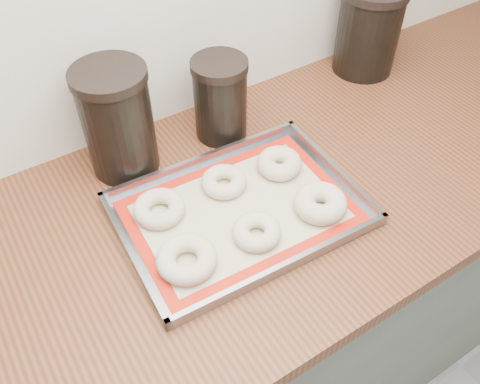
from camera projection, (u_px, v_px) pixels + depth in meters
cabinet at (307, 282)px, 1.44m from camera, size 3.00×0.65×0.86m
countertop at (326, 167)px, 1.12m from camera, size 3.06×0.68×0.04m
baking_tray at (240, 211)px, 0.99m from camera, size 0.48×0.35×0.03m
baking_mat at (240, 211)px, 0.99m from camera, size 0.43×0.31×0.00m
bagel_front_left at (187, 259)px, 0.89m from camera, size 0.12×0.12×0.04m
bagel_front_mid at (257, 232)px, 0.94m from camera, size 0.12×0.12×0.03m
bagel_front_right at (320, 203)px, 0.98m from camera, size 0.13×0.13×0.04m
bagel_back_left at (159, 209)px, 0.98m from camera, size 0.11×0.11×0.03m
bagel_back_mid at (224, 182)px, 1.03m from camera, size 0.10×0.10×0.03m
bagel_back_right at (279, 163)px, 1.06m from camera, size 0.11×0.11×0.04m
canister_left at (118, 121)px, 1.01m from camera, size 0.15×0.15×0.23m
canister_mid at (220, 99)px, 1.10m from camera, size 0.12×0.12×0.19m
canister_right at (369, 30)px, 1.27m from camera, size 0.16×0.16×0.22m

